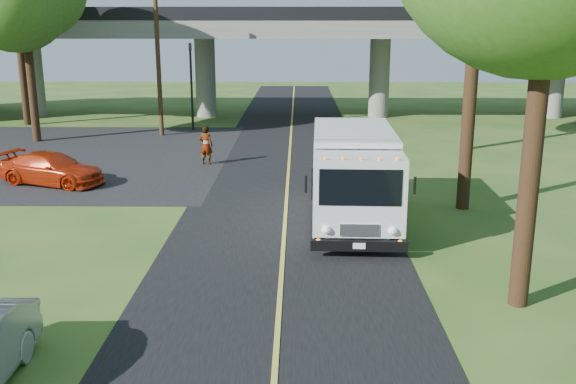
{
  "coord_description": "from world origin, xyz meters",
  "views": [
    {
      "loc": [
        0.41,
        -12.74,
        6.25
      ],
      "look_at": [
        0.13,
        5.03,
        1.6
      ],
      "focal_mm": 40.0,
      "sensor_mm": 36.0,
      "label": 1
    }
  ],
  "objects_px": {
    "utility_pole": "(158,55)",
    "step_van": "(354,174)",
    "tree_left_far": "(18,4)",
    "red_sedan": "(52,169)",
    "traffic_signal": "(191,77)",
    "pedestrian": "(206,145)"
  },
  "relations": [
    {
      "from": "step_van",
      "to": "pedestrian",
      "type": "distance_m",
      "value": 10.7
    },
    {
      "from": "utility_pole",
      "to": "tree_left_far",
      "type": "bearing_deg",
      "value": 157.57
    },
    {
      "from": "traffic_signal",
      "to": "tree_left_far",
      "type": "distance_m",
      "value": 11.75
    },
    {
      "from": "tree_left_far",
      "to": "red_sedan",
      "type": "distance_m",
      "value": 18.51
    },
    {
      "from": "red_sedan",
      "to": "step_van",
      "type": "bearing_deg",
      "value": -94.75
    },
    {
      "from": "red_sedan",
      "to": "utility_pole",
      "type": "bearing_deg",
      "value": 8.69
    },
    {
      "from": "traffic_signal",
      "to": "step_van",
      "type": "distance_m",
      "value": 20.49
    },
    {
      "from": "step_van",
      "to": "traffic_signal",
      "type": "bearing_deg",
      "value": 115.51
    },
    {
      "from": "utility_pole",
      "to": "step_van",
      "type": "height_order",
      "value": "utility_pole"
    },
    {
      "from": "traffic_signal",
      "to": "utility_pole",
      "type": "xyz_separation_m",
      "value": [
        -1.5,
        -2.0,
        1.4
      ]
    },
    {
      "from": "traffic_signal",
      "to": "utility_pole",
      "type": "bearing_deg",
      "value": -126.87
    },
    {
      "from": "step_van",
      "to": "red_sedan",
      "type": "xyz_separation_m",
      "value": [
        -11.68,
        4.97,
        -0.98
      ]
    },
    {
      "from": "tree_left_far",
      "to": "utility_pole",
      "type": "bearing_deg",
      "value": -22.43
    },
    {
      "from": "red_sedan",
      "to": "pedestrian",
      "type": "bearing_deg",
      "value": -37.52
    },
    {
      "from": "utility_pole",
      "to": "tree_left_far",
      "type": "distance_m",
      "value": 10.45
    },
    {
      "from": "utility_pole",
      "to": "tree_left_far",
      "type": "xyz_separation_m",
      "value": [
        -9.29,
        3.84,
        2.86
      ]
    },
    {
      "from": "traffic_signal",
      "to": "tree_left_far",
      "type": "height_order",
      "value": "tree_left_far"
    },
    {
      "from": "traffic_signal",
      "to": "pedestrian",
      "type": "distance_m",
      "value": 10.38
    },
    {
      "from": "utility_pole",
      "to": "red_sedan",
      "type": "distance_m",
      "value": 12.55
    },
    {
      "from": "step_van",
      "to": "pedestrian",
      "type": "xyz_separation_m",
      "value": [
        -6.0,
        8.83,
        -0.72
      ]
    },
    {
      "from": "tree_left_far",
      "to": "red_sedan",
      "type": "relative_size",
      "value": 2.26
    },
    {
      "from": "traffic_signal",
      "to": "step_van",
      "type": "height_order",
      "value": "traffic_signal"
    }
  ]
}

